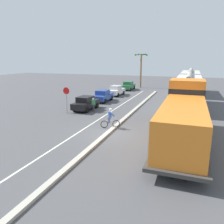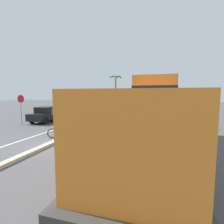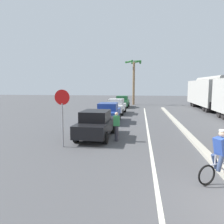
# 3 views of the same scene
# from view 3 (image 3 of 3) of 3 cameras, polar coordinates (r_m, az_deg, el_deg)

# --- Properties ---
(median_curb) EXTENTS (0.36, 36.00, 0.16)m
(median_curb) POSITION_cam_3_polar(r_m,az_deg,el_deg) (12.27, 21.21, -7.67)
(median_curb) COLOR #B2AD9E
(median_curb) RESTS_ON ground
(lane_stripe) EXTENTS (0.14, 36.00, 0.01)m
(lane_stripe) POSITION_cam_3_polar(r_m,az_deg,el_deg) (11.95, 9.84, -8.06)
(lane_stripe) COLOR silver
(lane_stripe) RESTS_ON ground
(hopper_car_middle) EXTENTS (2.90, 10.60, 4.18)m
(hopper_car_middle) POSITION_cam_3_polar(r_m,az_deg,el_deg) (30.94, 23.74, 4.56)
(hopper_car_middle) COLOR #B8B6AE
(hopper_car_middle) RESTS_ON ground
(parked_car_black) EXTENTS (1.93, 4.25, 1.62)m
(parked_car_black) POSITION_cam_3_polar(r_m,az_deg,el_deg) (12.92, -4.18, -3.14)
(parked_car_black) COLOR black
(parked_car_black) RESTS_ON ground
(parked_car_blue) EXTENTS (1.86, 4.21, 1.62)m
(parked_car_blue) POSITION_cam_3_polar(r_m,az_deg,el_deg) (18.29, -0.97, -0.12)
(parked_car_blue) COLOR #28479E
(parked_car_blue) RESTS_ON ground
(parked_car_white) EXTENTS (1.96, 4.26, 1.62)m
(parked_car_white) POSITION_cam_3_polar(r_m,az_deg,el_deg) (23.72, 1.15, 1.52)
(parked_car_white) COLOR silver
(parked_car_white) RESTS_ON ground
(parked_car_green) EXTENTS (1.86, 4.21, 1.62)m
(parked_car_green) POSITION_cam_3_polar(r_m,az_deg,el_deg) (30.66, 2.73, 2.76)
(parked_car_green) COLOR #286B3D
(parked_car_green) RESTS_ON ground
(cyclist) EXTENTS (1.54, 0.86, 1.71)m
(cyclist) POSITION_cam_3_polar(r_m,az_deg,el_deg) (7.80, 26.39, -10.69)
(cyclist) COLOR black
(cyclist) RESTS_ON ground
(stop_sign) EXTENTS (0.76, 0.08, 2.88)m
(stop_sign) POSITION_cam_3_polar(r_m,az_deg,el_deg) (11.06, -12.85, 1.30)
(stop_sign) COLOR gray
(stop_sign) RESTS_ON ground
(palm_tree_near) EXTENTS (2.67, 2.70, 6.99)m
(palm_tree_near) POSITION_cam_3_polar(r_m,az_deg,el_deg) (34.71, 5.72, 10.27)
(palm_tree_near) COLOR #846647
(palm_tree_near) RESTS_ON ground
(pedestrian_by_cars) EXTENTS (0.34, 0.22, 1.62)m
(pedestrian_by_cars) POSITION_cam_3_polar(r_m,az_deg,el_deg) (12.10, 1.20, -3.68)
(pedestrian_by_cars) COLOR #33333D
(pedestrian_by_cars) RESTS_ON ground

